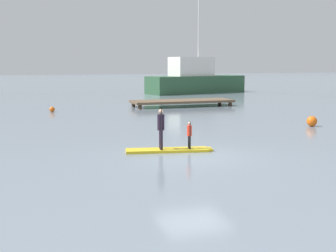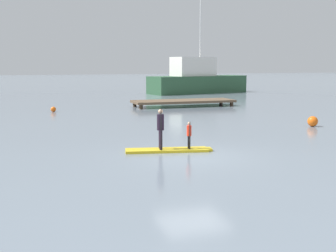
{
  "view_description": "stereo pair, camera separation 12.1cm",
  "coord_description": "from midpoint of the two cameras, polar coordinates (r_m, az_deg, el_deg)",
  "views": [
    {
      "loc": [
        -5.84,
        -14.62,
        3.38
      ],
      "look_at": [
        0.19,
        3.41,
        0.67
      ],
      "focal_mm": 47.02,
      "sensor_mm": 36.0,
      "label": 1
    },
    {
      "loc": [
        -5.73,
        -14.65,
        3.38
      ],
      "look_at": [
        0.19,
        3.41,
        0.67
      ],
      "focal_mm": 47.02,
      "sensor_mm": 36.0,
      "label": 2
    }
  ],
  "objects": [
    {
      "name": "ground_plane",
      "position": [
        16.1,
        3.02,
        -4.01
      ],
      "size": [
        240.0,
        240.0,
        0.0
      ],
      "primitive_type": "plane",
      "color": "slate"
    },
    {
      "name": "paddler_child_solo",
      "position": [
        17.03,
        2.6,
        -1.01
      ],
      "size": [
        0.21,
        0.37,
        1.06
      ],
      "color": "black",
      "rests_on": "paddleboard_near"
    },
    {
      "name": "paddleboard_near",
      "position": [
        17.04,
        -0.08,
        -3.14
      ],
      "size": [
        3.41,
        1.34,
        0.1
      ],
      "color": "gold",
      "rests_on": "ground"
    },
    {
      "name": "floating_dock",
      "position": [
        34.82,
        1.75,
        3.22
      ],
      "size": [
        8.04,
        2.57,
        0.5
      ],
      "color": "brown",
      "rests_on": "ground"
    },
    {
      "name": "fishing_boat_white_large",
      "position": [
        50.68,
        3.46,
        5.99
      ],
      "size": [
        12.34,
        6.07,
        11.31
      ],
      "color": "#2D5638",
      "rests_on": "ground"
    },
    {
      "name": "mooring_buoy_mid",
      "position": [
        31.81,
        -14.9,
        2.1
      ],
      "size": [
        0.38,
        0.38,
        0.38
      ],
      "primitive_type": "sphere",
      "color": "orange",
      "rests_on": "ground"
    },
    {
      "name": "paddler_adult",
      "position": [
        16.84,
        -1.13,
        -0.05
      ],
      "size": [
        0.32,
        0.49,
        1.6
      ],
      "color": "black",
      "rests_on": "paddleboard_near"
    },
    {
      "name": "mooring_buoy_near",
      "position": [
        24.96,
        18.02,
        0.6
      ],
      "size": [
        0.56,
        0.56,
        0.56
      ],
      "primitive_type": "sphere",
      "color": "orange",
      "rests_on": "ground"
    }
  ]
}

